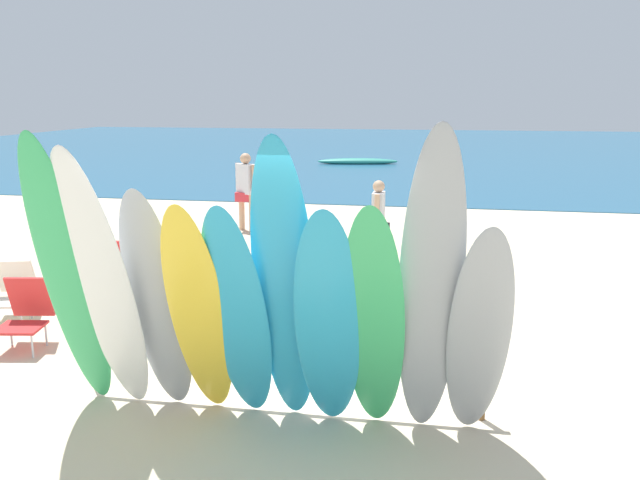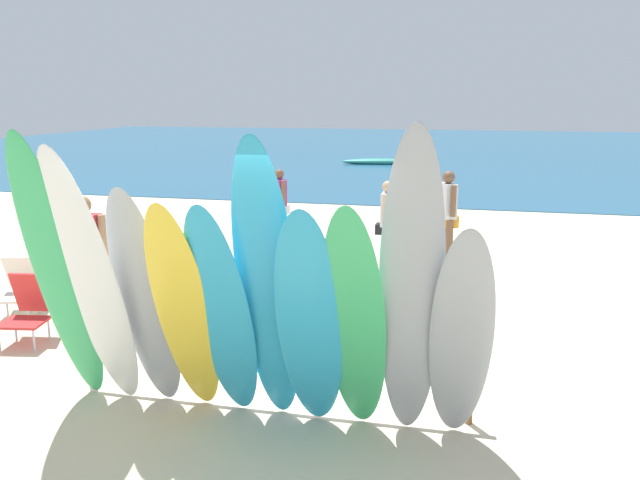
{
  "view_description": "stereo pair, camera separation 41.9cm",
  "coord_description": "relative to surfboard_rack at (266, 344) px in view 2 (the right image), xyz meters",
  "views": [
    {
      "loc": [
        1.46,
        -5.78,
        2.94
      ],
      "look_at": [
        0.0,
        2.26,
        1.14
      ],
      "focal_mm": 37.0,
      "sensor_mm": 36.0,
      "label": 1
    },
    {
      "loc": [
        1.87,
        -5.69,
        2.94
      ],
      "look_at": [
        0.0,
        2.26,
        1.14
      ],
      "focal_mm": 37.0,
      "sensor_mm": 36.0,
      "label": 2
    }
  ],
  "objects": [
    {
      "name": "ground",
      "position": [
        0.0,
        14.0,
        -0.59
      ],
      "size": [
        60.0,
        60.0,
        0.0
      ],
      "primitive_type": "plane",
      "color": "beige"
    },
    {
      "name": "ocean_water",
      "position": [
        0.0,
        31.73,
        -0.58
      ],
      "size": [
        60.0,
        40.0,
        0.02
      ],
      "primitive_type": "cube",
      "color": "#235B7F",
      "rests_on": "ground"
    },
    {
      "name": "surfboard_rack",
      "position": [
        0.0,
        0.0,
        0.0
      ],
      "size": [
        3.98,
        0.07,
        0.73
      ],
      "color": "brown",
      "rests_on": "ground"
    },
    {
      "name": "surfboard_green_0",
      "position": [
        -1.7,
        -0.7,
        0.75
      ],
      "size": [
        0.57,
        1.12,
        2.69
      ],
      "primitive_type": "ellipsoid",
      "rotation": [
        0.36,
        0.0,
        0.1
      ],
      "color": "#38B266",
      "rests_on": "ground"
    },
    {
      "name": "surfboard_white_1",
      "position": [
        -1.39,
        -0.68,
        0.7
      ],
      "size": [
        0.63,
        1.04,
        2.58
      ],
      "primitive_type": "ellipsoid",
      "rotation": [
        0.35,
        0.0,
        -0.07
      ],
      "color": "white",
      "rests_on": "ground"
    },
    {
      "name": "surfboard_grey_2",
      "position": [
        -0.98,
        -0.51,
        0.51
      ],
      "size": [
        0.56,
        0.75,
        2.21
      ],
      "primitive_type": "ellipsoid",
      "rotation": [
        0.3,
        0.0,
        -0.02
      ],
      "color": "#999EA3",
      "rests_on": "ground"
    },
    {
      "name": "surfboard_yellow_3",
      "position": [
        -0.55,
        -0.61,
        0.47
      ],
      "size": [
        0.55,
        0.96,
        2.13
      ],
      "primitive_type": "ellipsoid",
      "rotation": [
        0.4,
        0.0,
        0.03
      ],
      "color": "yellow",
      "rests_on": "ground"
    },
    {
      "name": "surfboard_teal_4",
      "position": [
        -0.2,
        -0.59,
        0.47
      ],
      "size": [
        0.58,
        0.89,
        2.12
      ],
      "primitive_type": "ellipsoid",
      "rotation": [
        0.37,
        0.0,
        -0.05
      ],
      "color": "#289EC6",
      "rests_on": "ground"
    },
    {
      "name": "surfboard_teal_5",
      "position": [
        0.22,
        -0.6,
        0.74
      ],
      "size": [
        0.57,
        0.95,
        2.67
      ],
      "primitive_type": "ellipsoid",
      "rotation": [
        0.31,
        0.0,
        0.03
      ],
      "color": "#289EC6",
      "rests_on": "ground"
    },
    {
      "name": "surfboard_teal_6",
      "position": [
        0.6,
        -0.65,
        0.48
      ],
      "size": [
        0.63,
        0.97,
        2.13
      ],
      "primitive_type": "ellipsoid",
      "rotation": [
        0.39,
        0.0,
        0.07
      ],
      "color": "#289EC6",
      "rests_on": "ground"
    },
    {
      "name": "surfboard_green_7",
      "position": [
        0.98,
        -0.63,
        0.49
      ],
      "size": [
        0.52,
        0.96,
        2.17
      ],
      "primitive_type": "ellipsoid",
      "rotation": [
        0.4,
        0.0,
        0.0
      ],
      "color": "#38B266",
      "rests_on": "ground"
    },
    {
      "name": "surfboard_grey_8",
      "position": [
        1.43,
        -0.64,
        0.79
      ],
      "size": [
        0.61,
        0.99,
        2.77
      ],
      "primitive_type": "ellipsoid",
      "rotation": [
        0.31,
        0.0,
        0.1
      ],
      "color": "#999EA3",
      "rests_on": "ground"
    },
    {
      "name": "surfboard_grey_9",
      "position": [
        1.83,
        -0.53,
        0.41
      ],
      "size": [
        0.58,
        0.86,
        2.01
      ],
      "primitive_type": "ellipsoid",
      "rotation": [
        0.36,
        0.0,
        0.09
      ],
      "color": "#999EA3",
      "rests_on": "ground"
    },
    {
      "name": "beachgoer_near_rack",
      "position": [
        -2.68,
        7.98,
        0.39
      ],
      "size": [
        0.56,
        0.42,
        1.71
      ],
      "rotation": [
        0.0,
        0.0,
        2.56
      ],
      "color": "tan",
      "rests_on": "ground"
    },
    {
      "name": "beachgoer_strolling",
      "position": [
        1.43,
        6.1,
        0.35
      ],
      "size": [
        0.42,
        0.57,
        1.63
      ],
      "rotation": [
        0.0,
        0.0,
        5.12
      ],
      "color": "brown",
      "rests_on": "ground"
    },
    {
      "name": "beachgoer_midbeach",
      "position": [
        -1.97,
        7.02,
        0.26
      ],
      "size": [
        0.38,
        0.47,
        1.47
      ],
      "rotation": [
        0.0,
        0.0,
        2.21
      ],
      "color": "brown",
      "rests_on": "ground"
    },
    {
      "name": "beachgoer_by_water",
      "position": [
        -2.99,
        1.68,
        0.38
      ],
      "size": [
        0.64,
        0.27,
        1.68
      ],
      "rotation": [
        0.0,
        0.0,
        3.1
      ],
      "color": "#9E704C",
      "rests_on": "ground"
    },
    {
      "name": "beachgoer_photographing",
      "position": [
        0.45,
        5.43,
        0.28
      ],
      "size": [
        0.39,
        0.57,
        1.51
      ],
      "rotation": [
        0.0,
        0.0,
        4.7
      ],
      "color": "tan",
      "rests_on": "ground"
    },
    {
      "name": "beach_chair_red",
      "position": [
        -4.05,
        1.73,
        -0.17
      ],
      "size": [
        0.68,
        0.83,
        0.8
      ],
      "rotation": [
        0.0,
        0.0,
        0.29
      ],
      "color": "#B7B7BC",
      "rests_on": "ground"
    },
    {
      "name": "beach_chair_blue",
      "position": [
        -3.29,
        0.89,
        -0.16
      ],
      "size": [
        0.6,
        0.71,
        0.84
      ],
      "rotation": [
        0.0,
        0.0,
        0.17
      ],
      "color": "#B7B7BC",
      "rests_on": "ground"
    },
    {
      "name": "beach_chair_striped",
      "position": [
        -3.43,
        3.03,
        -0.16
      ],
      "size": [
        0.57,
        0.73,
        0.82
      ],
      "rotation": [
        0.0,
        0.0,
        -0.11
      ],
      "color": "#B7B7BC",
      "rests_on": "ground"
    },
    {
      "name": "distant_boat",
      "position": [
        -2.05,
        22.54,
        -0.47
      ],
      "size": [
        3.5,
        1.16,
        0.28
      ],
      "color": "teal",
      "rests_on": "ground"
    }
  ]
}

